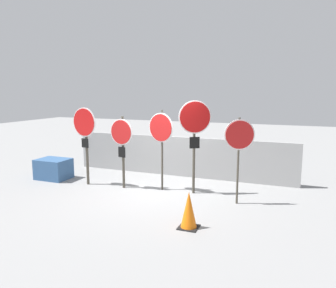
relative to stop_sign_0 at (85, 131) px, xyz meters
name	(u,v)px	position (x,y,z in m)	size (l,w,h in m)	color
ground_plane	(156,192)	(2.16, 0.12, -1.58)	(40.00, 40.00, 0.00)	gray
fence_back	(179,156)	(2.16, 1.96, -0.95)	(7.28, 0.12, 1.26)	gray
stop_sign_0	(85,131)	(0.00, 0.00, 0.00)	(0.83, 0.19, 2.25)	#474238
stop_sign_1	(122,139)	(1.15, 0.08, -0.19)	(0.72, 0.17, 2.02)	#474238
stop_sign_2	(161,132)	(2.22, 0.32, 0.03)	(0.77, 0.24, 2.20)	#474238
stop_sign_3	(195,127)	(3.15, 0.35, 0.20)	(0.75, 0.46, 2.47)	#474238
stop_sign_4	(239,140)	(4.37, -0.06, -0.01)	(0.67, 0.32, 2.09)	#474238
traffic_cone_0	(189,210)	(3.71, -1.81, -1.21)	(0.39, 0.39, 0.75)	black
storage_crate	(54,169)	(-1.35, 0.17, -1.27)	(0.97, 0.74, 0.62)	#335684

